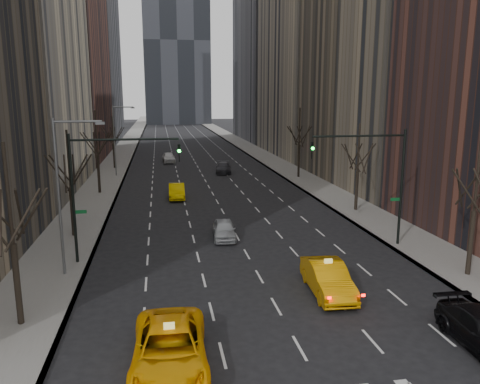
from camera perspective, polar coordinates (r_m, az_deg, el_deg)
name	(u,v)px	position (r m, az deg, el deg)	size (l,w,h in m)	color
ground	(300,348)	(20.74, 7.27, -18.34)	(400.00, 400.00, 0.00)	black
sidewalk_left	(122,153)	(87.99, -14.17, 4.58)	(4.50, 320.00, 0.15)	slate
sidewalk_right	(254,151)	(89.51, 1.71, 5.04)	(4.50, 320.00, 0.15)	slate
bld_left_far	(54,22)	(85.46, -21.68, 18.69)	(14.00, 28.00, 44.00)	brown
bld_left_deep	(81,5)	(115.94, -18.85, 20.80)	(14.00, 30.00, 60.00)	slate
bld_right_far	(315,8)	(86.75, 9.11, 21.22)	(14.00, 28.00, 50.00)	#BCAE90
bld_right_deep	(272,14)	(116.83, 3.96, 20.79)	(14.00, 30.00, 58.00)	slate
tree_lw_a	(13,245)	(23.03, -25.91, -5.85)	(3.36, 3.50, 8.28)	black
tree_lw_b	(71,188)	(36.34, -19.94, 0.44)	(3.36, 3.50, 7.82)	black
tree_lw_c	(98,157)	(51.93, -16.97, 4.16)	(3.36, 3.50, 8.74)	black
tree_lw_d	(113,144)	(69.77, -15.17, 5.65)	(3.36, 3.50, 7.36)	black
tree_rw_a	(474,212)	(29.70, 26.62, -2.18)	(3.36, 3.50, 8.28)	black
tree_rw_b	(358,171)	(43.36, 14.13, 2.50)	(3.36, 3.50, 7.82)	black
tree_rw_c	(299,147)	(60.08, 7.22, 5.52)	(3.36, 3.50, 8.74)	black
traffic_mast_left	(100,177)	(29.75, -16.65, 1.77)	(6.69, 0.39, 8.00)	black
traffic_mast_right	(380,169)	(32.93, 16.65, 2.68)	(6.69, 0.39, 8.00)	black
streetlight_near	(64,182)	(28.05, -20.65, 1.21)	(2.83, 0.22, 9.00)	slate
streetlight_far	(117,133)	(62.54, -14.78, 6.92)	(2.83, 0.22, 9.00)	slate
taxi_suv	(170,349)	(18.99, -8.57, -18.42)	(2.85, 6.18, 1.72)	#FFAE05
taxi_sedan	(328,278)	(25.64, 10.64, -10.28)	(1.80, 5.15, 1.70)	orange
silver_sedan_ahead	(224,229)	(34.58, -1.94, -4.58)	(1.62, 4.03, 1.37)	#A0A4A8
far_taxi	(177,191)	(48.39, -7.73, 0.10)	(1.59, 4.56, 1.50)	yellow
far_suv_grey	(223,168)	(64.05, -2.04, 2.98)	(2.00, 4.93, 1.43)	#2A2A2F
far_car_white	(169,157)	(74.87, -8.68, 4.19)	(1.93, 4.79, 1.63)	silver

